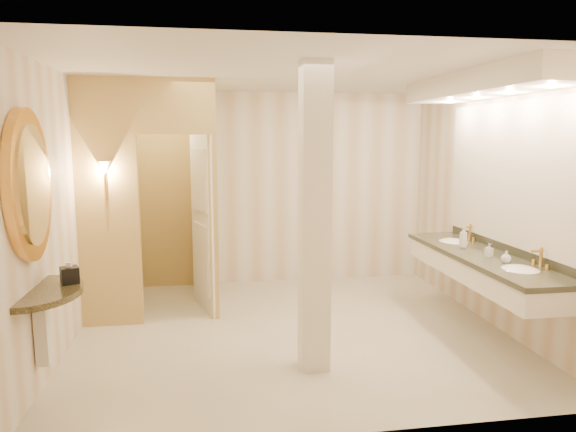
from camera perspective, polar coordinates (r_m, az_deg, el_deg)
The scene contains 16 objects.
floor at distance 5.68m, azimuth 0.35°, elevation -12.63°, with size 4.50×4.50×0.00m, color beige.
ceiling at distance 5.33m, azimuth 0.38°, elevation 15.55°, with size 4.50×4.50×0.00m, color silver.
wall_back at distance 7.31m, azimuth -2.17°, elevation 3.05°, with size 4.50×0.02×2.70m, color beige.
wall_front at distance 3.41m, azimuth 5.80°, elevation -3.38°, with size 4.50×0.02×2.70m, color beige.
wall_left at distance 5.45m, azimuth -23.68°, elevation 0.44°, with size 0.02×4.00×2.70m, color beige.
wall_right at distance 6.11m, azimuth 21.67°, elevation 1.37°, with size 0.02×4.00×2.70m, color beige.
toilet_closet at distance 6.23m, azimuth -11.30°, elevation 2.26°, with size 1.50×1.55×2.70m.
wall_sconce at distance 5.76m, azimuth -19.69°, elevation 4.89°, with size 0.14×0.14×0.42m.
vanity at distance 5.61m, azimuth 21.50°, elevation 3.64°, with size 0.75×2.60×2.09m.
console_shelf at distance 4.44m, azimuth -26.60°, elevation -1.61°, with size 0.91×0.91×1.90m.
pillar at distance 4.47m, azimuth 2.98°, elevation -0.48°, with size 0.25×0.25×2.70m, color silver.
tissue_box at distance 4.61m, azimuth -23.10°, elevation -6.05°, with size 0.14×0.14×0.14m, color black.
toilet at distance 6.81m, azimuth -18.00°, elevation -5.97°, with size 0.44×0.77×0.79m, color white.
soap_bottle_a at distance 5.57m, azimuth 21.44°, elevation -3.54°, with size 0.06×0.06×0.13m, color beige.
soap_bottle_b at distance 5.35m, azimuth 23.07°, elevation -4.19°, with size 0.09×0.09×0.12m, color silver.
soap_bottle_c at distance 5.90m, azimuth 18.90°, elevation -2.24°, with size 0.09×0.09×0.24m, color #C6B28C.
Camera 1 is at (-0.85, -5.22, 2.05)m, focal length 32.00 mm.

